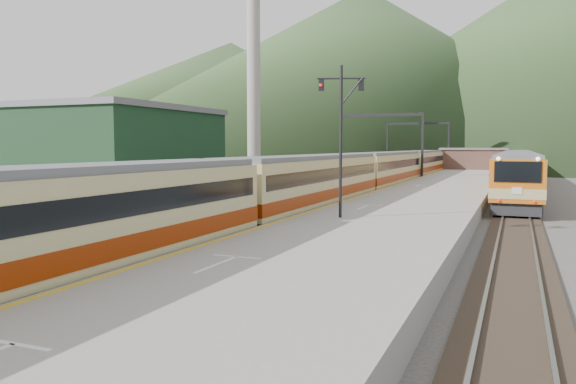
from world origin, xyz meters
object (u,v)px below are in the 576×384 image
at_px(second_train, 518,166).
at_px(worker, 18,243).
at_px(main_train, 357,175).
at_px(signal_mast, 341,125).

relative_size(second_train, worker, 38.53).
bearing_deg(worker, main_train, -57.73).
bearing_deg(second_train, main_train, -115.15).
relative_size(main_train, worker, 50.48).
bearing_deg(second_train, worker, -107.69).
bearing_deg(main_train, signal_mast, -77.16).
bearing_deg(signal_mast, worker, -131.58).
height_order(second_train, worker, second_train).
xyz_separation_m(main_train, signal_mast, (3.93, -17.24, 3.17)).
bearing_deg(signal_mast, main_train, 102.84).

